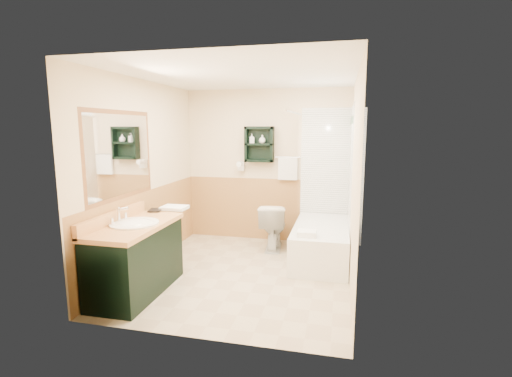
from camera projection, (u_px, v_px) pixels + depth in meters
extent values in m
plane|color=#C5B18F|center=(243.00, 273.00, 4.65)|extent=(3.00, 3.00, 0.00)
cube|color=#FAE6C3|center=(267.00, 166.00, 5.92)|extent=(2.60, 0.04, 2.40)
cube|color=#FAE6C3|center=(143.00, 175.00, 4.75)|extent=(0.04, 3.00, 2.40)
cube|color=#FAE6C3|center=(355.00, 182.00, 4.16)|extent=(0.04, 3.00, 2.40)
cube|color=white|center=(242.00, 74.00, 4.26)|extent=(2.60, 3.00, 0.04)
cube|color=black|center=(259.00, 144.00, 5.77)|extent=(0.45, 0.15, 0.55)
cylinder|color=silver|center=(295.00, 113.00, 4.93)|extent=(0.03, 1.60, 0.03)
cube|color=black|center=(136.00, 259.00, 4.05)|extent=(0.59, 1.22, 0.78)
cube|color=white|center=(321.00, 243.00, 5.09)|extent=(0.73, 1.50, 0.49)
imported|color=white|center=(273.00, 226.00, 5.57)|extent=(0.45, 0.73, 0.68)
cube|color=white|center=(174.00, 208.00, 4.71)|extent=(0.31, 0.25, 0.04)
imported|color=black|center=(149.00, 203.00, 4.60)|extent=(0.15, 0.05, 0.21)
cube|color=white|center=(307.00, 233.00, 4.55)|extent=(0.23, 0.19, 0.07)
imported|color=white|center=(252.00, 141.00, 5.79)|extent=(0.12, 0.16, 0.07)
imported|color=white|center=(262.00, 140.00, 5.75)|extent=(0.11, 0.14, 0.10)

